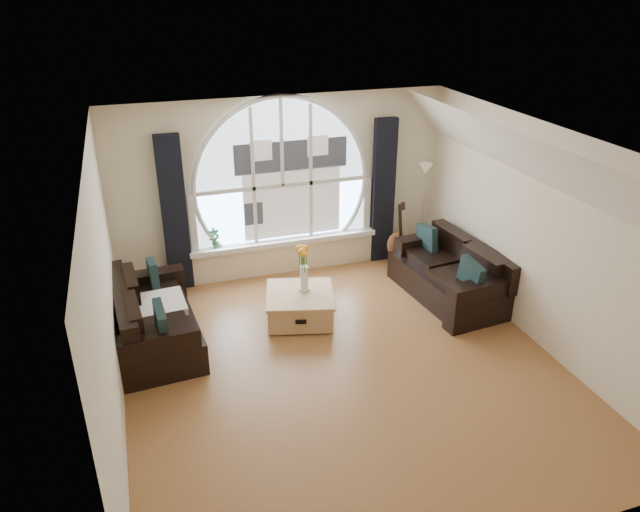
{
  "coord_description": "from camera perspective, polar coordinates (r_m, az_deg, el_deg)",
  "views": [
    {
      "loc": [
        -2.09,
        -5.53,
        4.25
      ],
      "look_at": [
        0.0,
        0.9,
        1.05
      ],
      "focal_mm": 33.77,
      "sensor_mm": 36.0,
      "label": 1
    }
  ],
  "objects": [
    {
      "name": "sofa_right",
      "position": [
        8.72,
        12.13,
        -1.48
      ],
      "size": [
        1.11,
        1.93,
        0.82
      ],
      "primitive_type": "cube",
      "rotation": [
        0.0,
        0.0,
        0.1
      ],
      "color": "black",
      "rests_on": "ground"
    },
    {
      "name": "sofa_left",
      "position": [
        7.75,
        -15.37,
        -5.48
      ],
      "size": [
        1.04,
        1.88,
        0.81
      ],
      "primitive_type": "cube",
      "rotation": [
        0.0,
        0.0,
        0.08
      ],
      "color": "black",
      "rests_on": "ground"
    },
    {
      "name": "floor_lamp",
      "position": [
        9.69,
        9.69,
        4.08
      ],
      "size": [
        0.24,
        0.24,
        1.6
      ],
      "primitive_type": "cube",
      "color": "#B2B2B2",
      "rests_on": "ground"
    },
    {
      "name": "window_frame",
      "position": [
        8.88,
        -3.6,
        8.08
      ],
      "size": [
        2.76,
        0.08,
        2.15
      ],
      "primitive_type": "cube",
      "color": "white",
      "rests_on": "wall_back"
    },
    {
      "name": "coffee_chest",
      "position": [
        8.08,
        -1.91,
        -4.64
      ],
      "size": [
        1.08,
        1.08,
        0.43
      ],
      "primitive_type": "cube",
      "rotation": [
        0.0,
        0.0,
        -0.26
      ],
      "color": "#AE8351",
      "rests_on": "ground"
    },
    {
      "name": "ceiling",
      "position": [
        6.11,
        2.65,
        10.61
      ],
      "size": [
        5.0,
        5.5,
        0.01
      ],
      "primitive_type": "cube",
      "color": "silver",
      "rests_on": "ground"
    },
    {
      "name": "curtain_right",
      "position": [
        9.48,
        6.02,
        6.09
      ],
      "size": [
        0.35,
        0.12,
        2.3
      ],
      "primitive_type": "cube",
      "color": "black",
      "rests_on": "ground"
    },
    {
      "name": "wall_left",
      "position": [
        6.26,
        -19.65,
        -3.89
      ],
      "size": [
        0.01,
        5.5,
        2.7
      ],
      "primitive_type": "cube",
      "color": "beige",
      "rests_on": "ground"
    },
    {
      "name": "vase_flowers",
      "position": [
        7.9,
        -1.53,
        -0.73
      ],
      "size": [
        0.24,
        0.24,
        0.7
      ],
      "primitive_type": "cube",
      "color": "white",
      "rests_on": "coffee_chest"
    },
    {
      "name": "wall_front",
      "position": [
        4.53,
        14.97,
        -15.53
      ],
      "size": [
        5.0,
        0.01,
        2.7
      ],
      "primitive_type": "cube",
      "color": "beige",
      "rests_on": "ground"
    },
    {
      "name": "potted_plant",
      "position": [
        8.98,
        -9.95,
        1.68
      ],
      "size": [
        0.19,
        0.16,
        0.32
      ],
      "primitive_type": "imported",
      "rotation": [
        0.0,
        0.0,
        0.34
      ],
      "color": "#1E6023",
      "rests_on": "window_sill"
    },
    {
      "name": "guitar",
      "position": [
        9.6,
        7.42,
        2.31
      ],
      "size": [
        0.36,
        0.24,
        1.06
      ],
      "primitive_type": "cube",
      "rotation": [
        0.0,
        0.0,
        -0.01
      ],
      "color": "brown",
      "rests_on": "ground"
    },
    {
      "name": "throw_blanket",
      "position": [
        7.78,
        -14.73,
        -4.43
      ],
      "size": [
        0.59,
        0.59,
        0.1
      ],
      "primitive_type": "cube",
      "rotation": [
        0.0,
        0.0,
        0.08
      ],
      "color": "silver",
      "rests_on": "sofa_left"
    },
    {
      "name": "wall_right",
      "position": [
        7.75,
        20.05,
        1.74
      ],
      "size": [
        0.01,
        5.5,
        2.7
      ],
      "primitive_type": "cube",
      "color": "beige",
      "rests_on": "ground"
    },
    {
      "name": "curtain_left",
      "position": [
        8.75,
        -13.63,
        3.82
      ],
      "size": [
        0.35,
        0.12,
        2.3
      ],
      "primitive_type": "cube",
      "color": "black",
      "rests_on": "ground"
    },
    {
      "name": "window_sill",
      "position": [
        9.24,
        -3.35,
        1.39
      ],
      "size": [
        2.9,
        0.22,
        0.08
      ],
      "primitive_type": "cube",
      "color": "white",
      "rests_on": "wall_back"
    },
    {
      "name": "neighbor_house",
      "position": [
        8.97,
        -2.67,
        7.43
      ],
      "size": [
        1.7,
        0.02,
        1.5
      ],
      "primitive_type": "cube",
      "color": "silver",
      "rests_on": "wall_back"
    },
    {
      "name": "arched_window",
      "position": [
        8.91,
        -3.65,
        8.13
      ],
      "size": [
        2.6,
        0.06,
        2.15
      ],
      "primitive_type": "cube",
      "color": "silver",
      "rests_on": "wall_back"
    },
    {
      "name": "wall_back",
      "position": [
        9.02,
        -3.65,
        6.51
      ],
      "size": [
        5.0,
        0.01,
        2.7
      ],
      "primitive_type": "cube",
      "color": "beige",
      "rests_on": "ground"
    },
    {
      "name": "attic_slope",
      "position": [
        7.25,
        19.31,
        8.72
      ],
      "size": [
        0.92,
        5.5,
        0.72
      ],
      "primitive_type": "cube",
      "color": "silver",
      "rests_on": "ground"
    },
    {
      "name": "ground",
      "position": [
        7.28,
        2.22,
        -10.4
      ],
      "size": [
        5.0,
        5.5,
        0.01
      ],
      "primitive_type": "cube",
      "color": "brown",
      "rests_on": "ground"
    }
  ]
}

